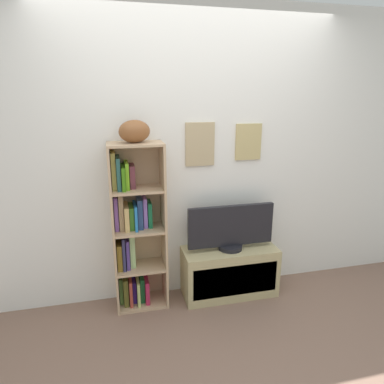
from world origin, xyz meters
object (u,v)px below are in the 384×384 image
Objects in this scene: tv_stand at (229,271)px; football at (134,131)px; bookshelf at (134,231)px; television at (231,228)px.

football is at bearing 177.62° from tv_stand.
bookshelf is 1.84× the size of television.
tv_stand is at bearing -90.00° from television.
football reaches higher than television.
bookshelf is at bearing 175.64° from tv_stand.
television is at bearing 90.00° from tv_stand.
tv_stand is 0.44m from television.
bookshelf is 0.87m from television.
football reaches higher than tv_stand.
football is (0.04, -0.03, 0.86)m from bookshelf.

